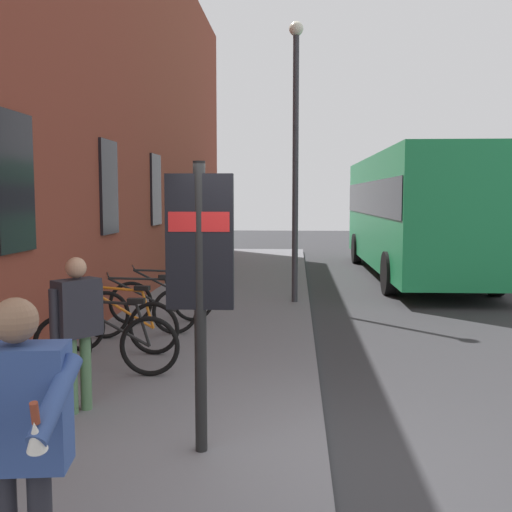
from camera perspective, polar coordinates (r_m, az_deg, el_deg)
name	(u,v)px	position (r m, az deg, el deg)	size (l,w,h in m)	color
ground	(367,323)	(11.10, 10.36, -6.17)	(60.00, 60.00, 0.00)	#2D2D30
sidewalk_pavement	(227,299)	(13.06, -2.76, -4.05)	(24.00, 3.50, 0.12)	slate
station_facade	(140,105)	(14.38, -10.75, 13.65)	(22.00, 0.65, 8.59)	brown
bicycle_nearest_sign	(106,343)	(7.51, -13.79, -7.91)	(0.48, 1.77, 0.97)	black
bicycle_far_end	(117,325)	(8.53, -12.84, -6.27)	(0.48, 1.77, 0.97)	black
bicycle_end_of_row	(141,311)	(9.46, -10.64, -5.07)	(0.72, 1.69, 0.97)	black
bicycle_under_window	(163,300)	(10.41, -8.66, -4.07)	(0.69, 1.70, 0.97)	black
transit_info_sign	(200,261)	(4.97, -5.27, -0.42)	(0.10, 0.55, 2.40)	black
city_bus	(414,208)	(17.68, 14.49, 4.33)	(10.53, 2.75, 3.35)	#1E8C4C
pedestrian_crossing_street	(77,318)	(6.23, -16.34, -5.58)	(0.48, 0.44, 1.53)	#4C724C
tourist_with_hotdogs	(18,428)	(3.23, -21.36, -14.73)	(0.61, 0.63, 1.64)	#26262D
street_lamp	(296,140)	(12.31, 3.72, 10.80)	(0.28, 0.28, 5.52)	#333338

